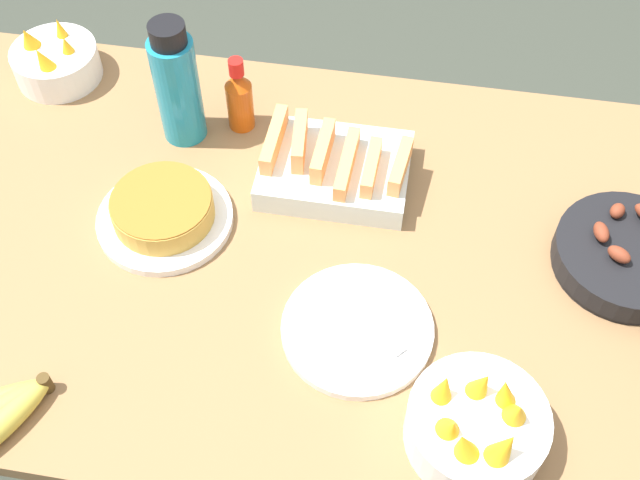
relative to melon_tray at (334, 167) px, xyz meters
The scene contains 10 objects.
ground_plane 0.76m from the melon_tray, 89.12° to the right, with size 14.00×14.00×0.00m, color #383D33.
dining_table 0.20m from the melon_tray, 89.12° to the right, with size 1.87×0.93×0.71m.
melon_tray is the anchor object (origin of this frame).
skillet 0.54m from the melon_tray, 12.50° to the right, with size 0.25×0.40×0.08m.
frittata_plate_center 0.32m from the melon_tray, 152.08° to the right, with size 0.24×0.24×0.06m.
empty_plate_near_front 0.33m from the melon_tray, 74.22° to the right, with size 0.25×0.25×0.02m.
fruit_bowl_mango 0.55m from the melon_tray, 58.83° to the right, with size 0.21×0.21×0.13m.
fruit_bowl_citrus 0.63m from the melon_tray, 162.86° to the left, with size 0.17×0.17×0.12m.
water_bottle 0.33m from the melon_tray, 166.49° to the left, with size 0.08×0.08×0.26m.
hot_sauce_bottle 0.23m from the melon_tray, 150.70° to the left, with size 0.05×0.05×0.16m.
Camera 1 is at (0.14, -0.81, 1.84)m, focal length 45.00 mm.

